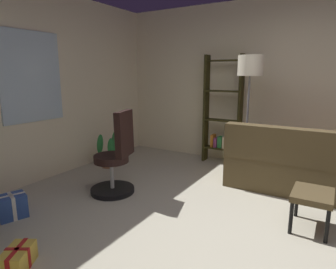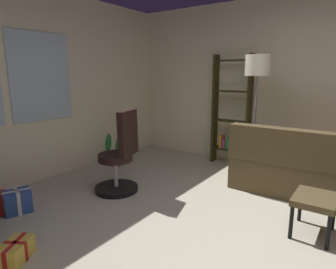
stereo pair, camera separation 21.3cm
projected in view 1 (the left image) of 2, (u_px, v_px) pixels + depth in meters
ground_plane at (242, 252)px, 2.57m from camera, size 5.01×5.98×0.10m
wall_back_with_windows at (20, 87)px, 3.79m from camera, size 5.01×0.12×2.66m
wall_right_with_frames at (297, 85)px, 4.43m from camera, size 0.12×5.98×2.66m
couch at (310, 166)px, 3.82m from camera, size 1.53×1.83×0.87m
footstool at (312, 197)px, 2.81m from camera, size 0.46×0.37×0.39m
gift_box_gold at (18, 258)px, 2.28m from camera, size 0.34×0.30×0.17m
gift_box_blue at (12, 206)px, 3.08m from camera, size 0.33×0.30×0.26m
office_chair at (116, 162)px, 3.65m from camera, size 0.56×0.56×1.07m
bookshelf at (223, 117)px, 4.85m from camera, size 0.18×0.64×1.82m
floor_lamp at (250, 75)px, 4.03m from camera, size 0.35×0.35×1.76m
potted_plant at (108, 152)px, 4.71m from camera, size 0.24×0.39×0.62m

